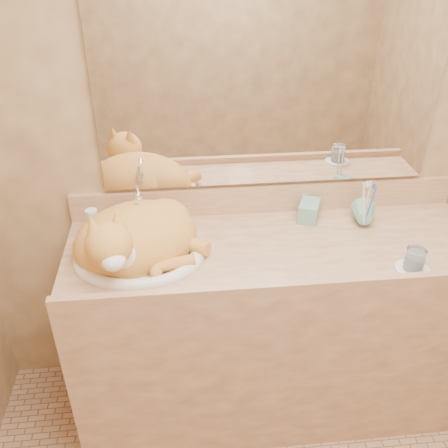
{
  "coord_description": "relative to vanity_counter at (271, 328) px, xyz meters",
  "views": [
    {
      "loc": [
        -0.36,
        -0.81,
        1.93
      ],
      "look_at": [
        -0.2,
        0.7,
        0.98
      ],
      "focal_mm": 40.0,
      "sensor_mm": 36.0,
      "label": 1
    }
  ],
  "objects": [
    {
      "name": "wall_back",
      "position": [
        0.0,
        0.28,
        0.82
      ],
      "size": [
        2.4,
        0.02,
        2.5
      ],
      "primitive_type": "cube",
      "color": "brown",
      "rests_on": "ground"
    },
    {
      "name": "vanity_counter",
      "position": [
        0.0,
        0.0,
        0.0
      ],
      "size": [
        1.6,
        0.55,
        0.85
      ],
      "primitive_type": null,
      "color": "#926241",
      "rests_on": "floor"
    },
    {
      "name": "mirror",
      "position": [
        0.0,
        0.26,
        0.97
      ],
      "size": [
        1.3,
        0.02,
        0.8
      ],
      "primitive_type": "cube",
      "color": "white",
      "rests_on": "wall_back"
    },
    {
      "name": "sink_basin",
      "position": [
        -0.52,
        -0.02,
        0.5
      ],
      "size": [
        0.5,
        0.43,
        0.15
      ],
      "primitive_type": null,
      "rotation": [
        0.0,
        0.0,
        -0.08
      ],
      "color": "white",
      "rests_on": "vanity_counter"
    },
    {
      "name": "faucet",
      "position": [
        -0.52,
        0.16,
        0.52
      ],
      "size": [
        0.08,
        0.14,
        0.19
      ],
      "primitive_type": null,
      "rotation": [
        0.0,
        0.0,
        0.23
      ],
      "color": "white",
      "rests_on": "vanity_counter"
    },
    {
      "name": "cat",
      "position": [
        -0.53,
        -0.0,
        0.51
      ],
      "size": [
        0.58,
        0.54,
        0.26
      ],
      "primitive_type": null,
      "rotation": [
        0.0,
        0.0,
        0.4
      ],
      "color": "#C57B2D",
      "rests_on": "sink_basin"
    },
    {
      "name": "soap_dispenser",
      "position": [
        0.15,
        0.13,
        0.51
      ],
      "size": [
        0.1,
        0.1,
        0.17
      ],
      "primitive_type": "imported",
      "rotation": [
        0.0,
        0.0,
        -0.4
      ],
      "color": "#6AA995",
      "rests_on": "vanity_counter"
    },
    {
      "name": "toothbrush_cup",
      "position": [
        0.37,
        0.08,
        0.47
      ],
      "size": [
        0.12,
        0.12,
        0.09
      ],
      "primitive_type": "imported",
      "rotation": [
        0.0,
        0.0,
        -0.25
      ],
      "color": "#6AA995",
      "rests_on": "vanity_counter"
    },
    {
      "name": "toothbrushes",
      "position": [
        0.37,
        0.08,
        0.55
      ],
      "size": [
        0.04,
        0.04,
        0.22
      ],
      "primitive_type": null,
      "color": "silver",
      "rests_on": "toothbrush_cup"
    },
    {
      "name": "saucer",
      "position": [
        0.45,
        -0.2,
        0.43
      ],
      "size": [
        0.12,
        0.12,
        0.01
      ],
      "primitive_type": "cylinder",
      "color": "white",
      "rests_on": "vanity_counter"
    },
    {
      "name": "water_glass",
      "position": [
        0.45,
        -0.2,
        0.48
      ],
      "size": [
        0.07,
        0.07,
        0.08
      ],
      "primitive_type": "cylinder",
      "color": "silver",
      "rests_on": "saucer"
    },
    {
      "name": "lotion_bottle",
      "position": [
        -0.7,
        0.16,
        0.48
      ],
      "size": [
        0.05,
        0.05,
        0.11
      ],
      "primitive_type": "cylinder",
      "color": "silver",
      "rests_on": "vanity_counter"
    }
  ]
}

